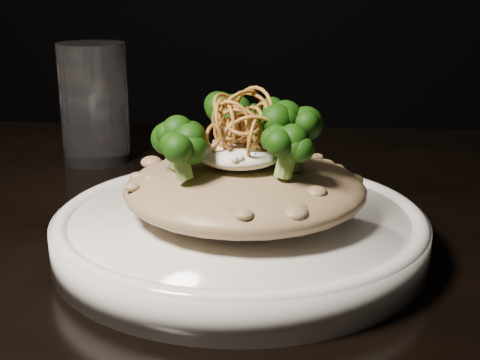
{
  "coord_description": "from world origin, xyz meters",
  "views": [
    {
      "loc": [
        0.13,
        -0.47,
        0.95
      ],
      "look_at": [
        0.09,
        -0.02,
        0.81
      ],
      "focal_mm": 50.0,
      "sensor_mm": 36.0,
      "label": 1
    }
  ],
  "objects": [
    {
      "name": "broccoli",
      "position": [
        0.09,
        -0.02,
        0.84
      ],
      "size": [
        0.14,
        0.14,
        0.05
      ],
      "primitive_type": null,
      "color": "black",
      "rests_on": "risotto"
    },
    {
      "name": "drinking_glass",
      "position": [
        -0.08,
        0.22,
        0.81
      ],
      "size": [
        0.09,
        0.09,
        0.13
      ],
      "primitive_type": "cylinder",
      "rotation": [
        0.0,
        0.0,
        0.35
      ],
      "color": "white",
      "rests_on": "table"
    },
    {
      "name": "table",
      "position": [
        0.0,
        0.0,
        0.67
      ],
      "size": [
        1.1,
        0.8,
        0.75
      ],
      "color": "black",
      "rests_on": "ground"
    },
    {
      "name": "shallots",
      "position": [
        0.1,
        -0.02,
        0.85
      ],
      "size": [
        0.05,
        0.05,
        0.03
      ],
      "primitive_type": null,
      "color": "brown",
      "rests_on": "cheese"
    },
    {
      "name": "cheese",
      "position": [
        0.09,
        -0.02,
        0.83
      ],
      "size": [
        0.06,
        0.06,
        0.02
      ],
      "primitive_type": "ellipsoid",
      "color": "white",
      "rests_on": "risotto"
    },
    {
      "name": "plate",
      "position": [
        0.09,
        -0.02,
        0.76
      ],
      "size": [
        0.27,
        0.27,
        0.03
      ],
      "primitive_type": "cylinder",
      "color": "silver",
      "rests_on": "table"
    },
    {
      "name": "risotto",
      "position": [
        0.1,
        -0.01,
        0.8
      ],
      "size": [
        0.18,
        0.18,
        0.04
      ],
      "primitive_type": "ellipsoid",
      "color": "brown",
      "rests_on": "plate"
    }
  ]
}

